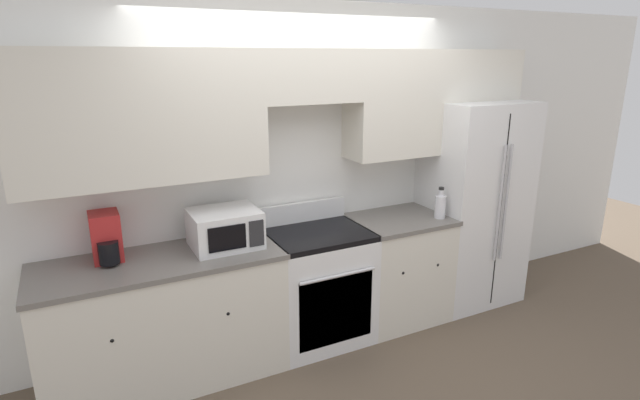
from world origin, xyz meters
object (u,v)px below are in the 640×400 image
microwave (225,228)px  bottle (440,206)px  oven_range (318,285)px  refrigerator (468,202)px

microwave → bottle: (1.76, -0.19, -0.03)m
oven_range → refrigerator: (1.57, 0.08, 0.45)m
oven_range → refrigerator: refrigerator is taller
oven_range → bottle: size_ratio=4.06×
bottle → oven_range: bearing=171.8°
refrigerator → oven_range: bearing=-177.3°
refrigerator → bottle: refrigerator is taller
refrigerator → bottle: 0.58m
refrigerator → bottle: (-0.52, -0.23, 0.10)m
oven_range → refrigerator: size_ratio=0.58×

